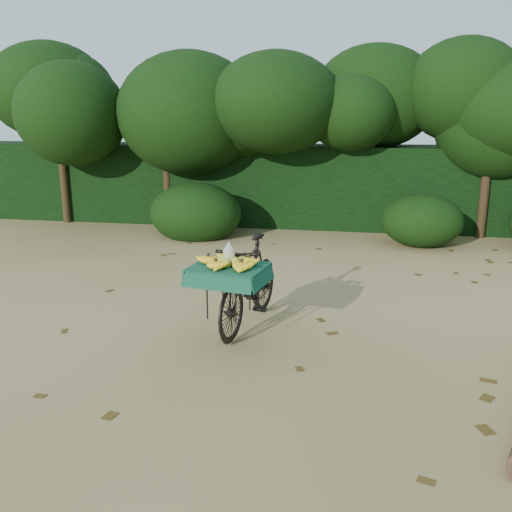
# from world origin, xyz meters

# --- Properties ---
(ground) EXTENTS (80.00, 80.00, 0.00)m
(ground) POSITION_xyz_m (0.00, 0.00, 0.00)
(ground) COLOR tan
(ground) RESTS_ON ground
(vendor_bicycle) EXTENTS (0.92, 1.88, 1.07)m
(vendor_bicycle) POSITION_xyz_m (-0.94, -0.38, 0.55)
(vendor_bicycle) COLOR black
(vendor_bicycle) RESTS_ON ground
(hedge_backdrop) EXTENTS (26.00, 1.80, 1.80)m
(hedge_backdrop) POSITION_xyz_m (0.00, 6.30, 0.90)
(hedge_backdrop) COLOR black
(hedge_backdrop) RESTS_ON ground
(tree_row) EXTENTS (14.50, 2.00, 4.00)m
(tree_row) POSITION_xyz_m (-0.65, 5.50, 2.00)
(tree_row) COLOR black
(tree_row) RESTS_ON ground
(bush_clumps) EXTENTS (8.80, 1.70, 0.90)m
(bush_clumps) POSITION_xyz_m (0.50, 4.30, 0.45)
(bush_clumps) COLOR black
(bush_clumps) RESTS_ON ground
(leaf_litter) EXTENTS (7.00, 7.30, 0.01)m
(leaf_litter) POSITION_xyz_m (0.00, 0.65, 0.01)
(leaf_litter) COLOR #493813
(leaf_litter) RESTS_ON ground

